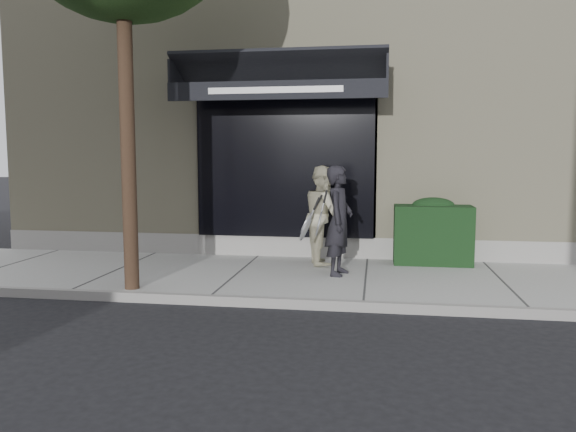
# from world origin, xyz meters

# --- Properties ---
(ground) EXTENTS (80.00, 80.00, 0.00)m
(ground) POSITION_xyz_m (0.00, 0.00, 0.00)
(ground) COLOR black
(ground) RESTS_ON ground
(sidewalk) EXTENTS (20.00, 3.00, 0.12)m
(sidewalk) POSITION_xyz_m (0.00, 0.00, 0.06)
(sidewalk) COLOR #9B9B96
(sidewalk) RESTS_ON ground
(curb) EXTENTS (20.00, 0.10, 0.14)m
(curb) POSITION_xyz_m (0.00, -1.55, 0.07)
(curb) COLOR gray
(curb) RESTS_ON ground
(building_facade) EXTENTS (14.30, 8.04, 5.64)m
(building_facade) POSITION_xyz_m (-0.01, 4.96, 2.74)
(building_facade) COLOR beige
(building_facade) RESTS_ON ground
(hedge) EXTENTS (1.30, 0.70, 1.14)m
(hedge) POSITION_xyz_m (1.10, 1.25, 0.66)
(hedge) COLOR black
(hedge) RESTS_ON sidewalk
(pedestrian_front) EXTENTS (0.83, 0.88, 1.69)m
(pedestrian_front) POSITION_xyz_m (-0.42, 0.06, 0.96)
(pedestrian_front) COLOR black
(pedestrian_front) RESTS_ON sidewalk
(pedestrian_back) EXTENTS (0.81, 0.99, 1.68)m
(pedestrian_back) POSITION_xyz_m (-0.73, 0.91, 0.96)
(pedestrian_back) COLOR #BCB696
(pedestrian_back) RESTS_ON sidewalk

